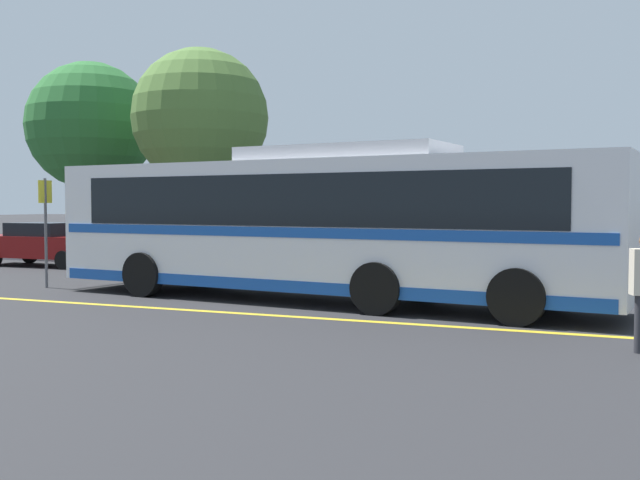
{
  "coord_description": "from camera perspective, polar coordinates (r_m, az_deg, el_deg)",
  "views": [
    {
      "loc": [
        4.6,
        -14.75,
        2.07
      ],
      "look_at": [
        -1.45,
        -0.07,
        1.31
      ],
      "focal_mm": 42.0,
      "sensor_mm": 36.0,
      "label": 1
    }
  ],
  "objects": [
    {
      "name": "parked_car_0",
      "position": [
        26.72,
        -20.21,
        -0.27
      ],
      "size": [
        4.78,
        1.83,
        1.46
      ],
      "rotation": [
        0.0,
        0.0,
        -1.57
      ],
      "color": "maroon",
      "rests_on": "ground_plane"
    },
    {
      "name": "curb_strip",
      "position": [
        22.4,
        6.64,
        -2.4
      ],
      "size": [
        40.5,
        0.36,
        0.15
      ],
      "primitive_type": "cube",
      "color": "#99999E",
      "rests_on": "ground_plane"
    },
    {
      "name": "bus_stop_sign",
      "position": [
        19.74,
        -20.18,
        1.49
      ],
      "size": [
        0.08,
        0.4,
        2.72
      ],
      "rotation": [
        0.0,
        0.0,
        1.46
      ],
      "color": "#59595E",
      "rests_on": "ground_plane"
    },
    {
      "name": "lane_strip_0",
      "position": [
        14.02,
        -3.44,
        -5.76
      ],
      "size": [
        32.5,
        0.2,
        0.01
      ],
      "primitive_type": "cube",
      "rotation": [
        0.0,
        0.0,
        1.57
      ],
      "color": "gold",
      "rests_on": "ground_plane"
    },
    {
      "name": "tree_0",
      "position": [
        27.39,
        -9.12,
        9.22
      ],
      "size": [
        4.89,
        4.89,
        7.63
      ],
      "color": "#513823",
      "rests_on": "ground_plane"
    },
    {
      "name": "tree_1",
      "position": [
        32.4,
        -17.06,
        8.3
      ],
      "size": [
        5.2,
        5.2,
        7.89
      ],
      "color": "#513823",
      "rests_on": "ground_plane"
    },
    {
      "name": "transit_bus",
      "position": [
        15.87,
        0.04,
        1.38
      ],
      "size": [
        12.99,
        3.94,
        3.27
      ],
      "rotation": [
        0.0,
        0.0,
        1.46
      ],
      "color": "silver",
      "rests_on": "ground_plane"
    },
    {
      "name": "ground_plane",
      "position": [
        15.59,
        5.05,
        -4.92
      ],
      "size": [
        220.0,
        220.0,
        0.0
      ],
      "primitive_type": "plane",
      "color": "#262628"
    },
    {
      "name": "parked_car_1",
      "position": [
        23.11,
        -8.67,
        -0.68
      ],
      "size": [
        4.14,
        1.78,
        1.43
      ],
      "rotation": [
        0.0,
        0.0,
        1.57
      ],
      "color": "#9E9EA3",
      "rests_on": "ground_plane"
    }
  ]
}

